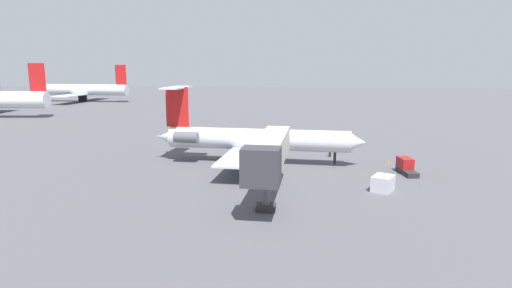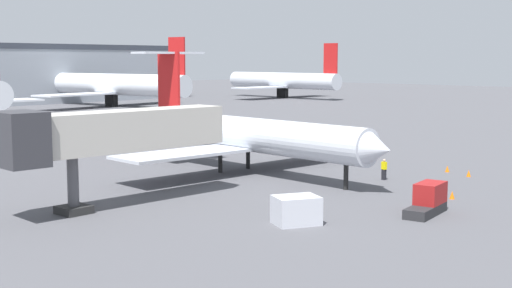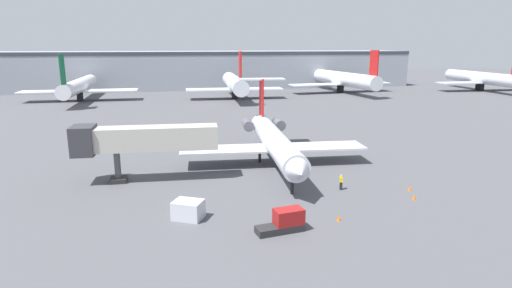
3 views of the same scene
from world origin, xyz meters
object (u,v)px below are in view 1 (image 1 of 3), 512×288
ground_crew_marshaller (330,151)px  traffic_cone_mid (388,161)px  baggage_tug_lead (406,167)px  parked_airliner_east_end (83,90)px  regional_jet (252,139)px  traffic_cone_near (338,146)px  cargo_container_uld (383,183)px  traffic_cone_far (354,148)px  jet_bridge (269,154)px

ground_crew_marshaller → traffic_cone_mid: bearing=-114.8°
ground_crew_marshaller → baggage_tug_lead: (-8.75, -8.52, -0.02)m
parked_airliner_east_end → baggage_tug_lead: bearing=-136.4°
regional_jet → ground_crew_marshaller: regional_jet is taller
traffic_cone_near → traffic_cone_mid: size_ratio=1.00×
traffic_cone_near → traffic_cone_mid: 11.89m
baggage_tug_lead → parked_airliner_east_end: size_ratio=0.12×
regional_jet → parked_airliner_east_end: size_ratio=0.83×
cargo_container_uld → traffic_cone_mid: (12.89, -3.38, -0.55)m
regional_jet → traffic_cone_far: (10.49, -15.38, -3.06)m
jet_bridge → baggage_tug_lead: jet_bridge is taller
ground_crew_marshaller → traffic_cone_near: ground_crew_marshaller is taller
traffic_cone_near → traffic_cone_far: (-1.06, -2.42, 0.00)m
traffic_cone_near → traffic_cone_far: same height
jet_bridge → baggage_tug_lead: bearing=-52.5°
regional_jet → ground_crew_marshaller: 12.17m
traffic_cone_mid → cargo_container_uld: bearing=165.3°
baggage_tug_lead → parked_airliner_east_end: parked_airliner_east_end is taller
cargo_container_uld → traffic_cone_mid: 13.34m
traffic_cone_far → jet_bridge: bearing=156.0°
baggage_tug_lead → cargo_container_uld: size_ratio=1.32×
ground_crew_marshaller → traffic_cone_near: bearing=-15.6°
baggage_tug_lead → traffic_cone_mid: (5.26, 0.97, -0.56)m
cargo_container_uld → regional_jet: bearing=52.1°
parked_airliner_east_end → traffic_cone_mid: bearing=-135.1°
traffic_cone_near → traffic_cone_far: bearing=-113.6°
jet_bridge → traffic_cone_mid: 23.77m
ground_crew_marshaller → cargo_container_uld: (-16.38, -4.17, -0.03)m
jet_bridge → traffic_cone_far: 29.99m
regional_jet → traffic_cone_far: regional_jet is taller
ground_crew_marshaller → traffic_cone_mid: 8.34m
jet_bridge → ground_crew_marshaller: bearing=-20.0°
regional_jet → parked_airliner_east_end: (90.97, 71.15, 0.92)m
cargo_container_uld → traffic_cone_near: 23.48m
ground_crew_marshaller → baggage_tug_lead: baggage_tug_lead is taller
cargo_container_uld → traffic_cone_mid: bearing=-14.7°
jet_bridge → cargo_container_uld: 13.39m
baggage_tug_lead → traffic_cone_mid: 5.37m
baggage_tug_lead → traffic_cone_near: 17.06m
cargo_container_uld → jet_bridge: bearing=111.9°
traffic_cone_mid → traffic_cone_far: 9.95m
regional_jet → ground_crew_marshaller: size_ratio=17.13×
ground_crew_marshaller → parked_airliner_east_end: 119.28m
baggage_tug_lead → traffic_cone_far: size_ratio=7.56×
traffic_cone_far → parked_airliner_east_end: (80.48, 86.52, 3.98)m
traffic_cone_mid → jet_bridge: bearing=139.2°
ground_crew_marshaller → traffic_cone_near: (6.99, -1.95, -0.58)m
traffic_cone_far → parked_airliner_east_end: parked_airliner_east_end is taller
traffic_cone_far → traffic_cone_near: bearing=66.4°
cargo_container_uld → parked_airliner_east_end: (102.79, 86.33, 3.43)m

